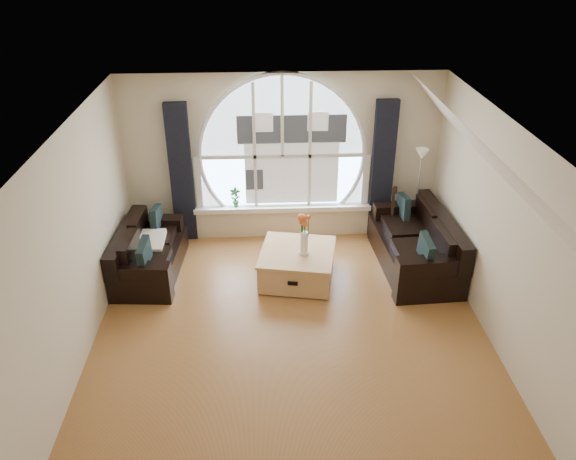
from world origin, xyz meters
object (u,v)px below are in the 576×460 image
Objects in this scene: sofa_left at (149,249)px; guitar at (391,214)px; floor_lamp at (417,197)px; vase_flowers at (304,230)px; sofa_right at (415,244)px; potted_plant at (235,197)px; coffee_chest at (297,264)px.

guitar is at bearing 14.54° from sofa_left.
guitar reaches higher than sofa_left.
vase_flowers is at bearing -149.34° from floor_lamp.
vase_flowers reaches higher than sofa_right.
sofa_left is at bearing -159.31° from guitar.
vase_flowers is 2.11× the size of potted_plant.
potted_plant is at bearing -177.94° from guitar.
potted_plant is (-2.90, 0.29, -0.08)m from floor_lamp.
sofa_right is 1.20× the size of floor_lamp.
potted_plant is (-1.02, 1.41, -0.15)m from vase_flowers.
coffee_chest is 0.66× the size of floor_lamp.
potted_plant is at bearing 135.47° from coffee_chest.
vase_flowers is (-1.70, -0.31, 0.46)m from sofa_right.
sofa_right is at bearing -102.97° from floor_lamp.
vase_flowers is at bearing -4.99° from sofa_left.
potted_plant reaches higher than sofa_left.
vase_flowers is 0.44× the size of floor_lamp.
floor_lamp is 0.49m from guitar.
floor_lamp reaches higher than sofa_right.
vase_flowers reaches higher than potted_plant.
coffee_chest is 0.62m from vase_flowers.
sofa_left is 1.03× the size of floor_lamp.
vase_flowers reaches higher than coffee_chest.
sofa_left is 1.56× the size of guitar.
sofa_left is at bearing -169.56° from floor_lamp.
sofa_left is 3.97m from sofa_right.
coffee_chest is at bearing -137.72° from guitar.
potted_plant is (1.25, 1.06, 0.32)m from sofa_left.
guitar is at bearing -7.98° from potted_plant.
floor_lamp is (1.98, 1.05, 0.54)m from coffee_chest.
sofa_right is 0.92m from floor_lamp.
sofa_right is 0.79m from guitar.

